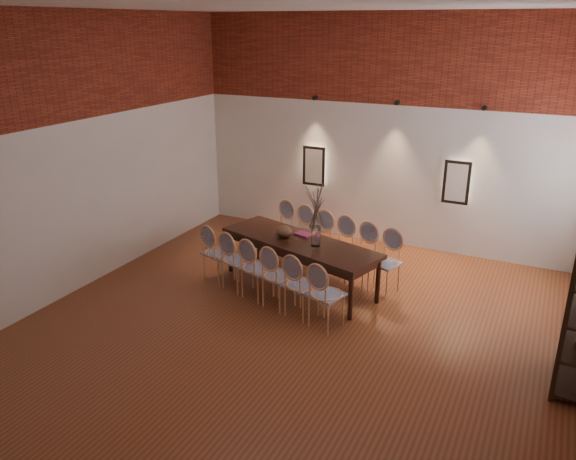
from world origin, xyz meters
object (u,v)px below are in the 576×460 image
at_px(chair_near_e, 302,285).
at_px(chair_far_c, 318,242).
at_px(chair_near_c, 257,268).
at_px(chair_near_a, 218,253).
at_px(chair_far_b, 298,236).
at_px(book, 304,234).
at_px(chair_far_f, 384,263).
at_px(chair_near_f, 326,294).
at_px(vase, 316,236).
at_px(chair_near_d, 279,276).
at_px(chair_far_e, 361,255).
at_px(dining_table, 300,263).
at_px(chair_far_a, 279,230).
at_px(bowl, 284,231).
at_px(chair_near_b, 237,260).
at_px(chair_far_d, 338,248).

height_order(chair_near_e, chair_far_c, same).
xyz_separation_m(chair_near_c, chair_near_e, (0.82, -0.23, 0.00)).
distance_m(chair_near_a, chair_far_b, 1.44).
bearing_deg(book, chair_near_e, -66.73).
xyz_separation_m(chair_near_e, chair_far_f, (0.79, 1.21, 0.00)).
distance_m(chair_near_f, vase, 1.11).
relative_size(chair_near_d, chair_far_e, 1.00).
xyz_separation_m(chair_far_c, chair_far_f, (1.23, -0.35, 0.00)).
bearing_deg(dining_table, chair_near_e, -47.25).
distance_m(chair_near_e, book, 1.19).
distance_m(chair_far_e, book, 0.93).
relative_size(chair_far_a, chair_far_e, 1.00).
distance_m(chair_far_a, bowl, 1.15).
bearing_deg(chair_far_c, chair_far_a, -0.00).
height_order(chair_near_b, chair_far_d, same).
bearing_deg(chair_far_e, chair_far_a, -0.00).
distance_m(chair_near_d, chair_far_b, 1.62).
relative_size(chair_near_f, chair_far_f, 1.00).
height_order(chair_far_e, book, chair_far_e).
bearing_deg(chair_far_a, bowl, 136.95).
xyz_separation_m(chair_near_a, chair_far_f, (2.42, 0.74, 0.00)).
xyz_separation_m(chair_near_d, chair_far_d, (0.38, 1.33, 0.00)).
bearing_deg(chair_far_a, chair_far_b, 180.00).
xyz_separation_m(chair_near_a, chair_far_c, (1.20, 1.09, 0.00)).
xyz_separation_m(chair_far_c, chair_far_d, (0.41, -0.12, 0.00)).
height_order(chair_near_a, book, chair_near_a).
bearing_deg(chair_far_c, vase, 127.01).
height_order(dining_table, chair_far_b, chair_far_b).
xyz_separation_m(chair_near_b, chair_near_f, (1.64, -0.47, 0.00)).
bearing_deg(chair_near_d, chair_near_e, 0.00).
bearing_deg(chair_far_a, chair_near_c, 121.65).
distance_m(chair_far_c, chair_far_d, 0.43).
height_order(chair_near_c, chair_near_d, same).
height_order(chair_far_c, chair_far_d, same).
xyz_separation_m(chair_near_c, chair_near_d, (0.41, -0.12, 0.00)).
distance_m(chair_near_a, chair_near_e, 1.70).
height_order(chair_near_e, chair_far_f, same).
xyz_separation_m(dining_table, chair_far_b, (-0.42, 0.84, 0.09)).
xyz_separation_m(chair_near_a, chair_far_b, (0.79, 1.21, 0.00)).
distance_m(chair_far_a, book, 1.13).
distance_m(chair_near_b, chair_near_d, 0.85).
distance_m(chair_near_a, vase, 1.59).
height_order(chair_near_b, chair_far_c, same).
distance_m(chair_near_b, chair_far_b, 1.38).
bearing_deg(chair_near_f, chair_near_a, -180.00).
distance_m(chair_near_a, chair_far_d, 1.88).
relative_size(dining_table, chair_near_c, 2.72).
bearing_deg(dining_table, vase, 0.00).
bearing_deg(chair_near_d, chair_near_c, 180.00).
bearing_deg(chair_far_d, chair_far_b, -0.00).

